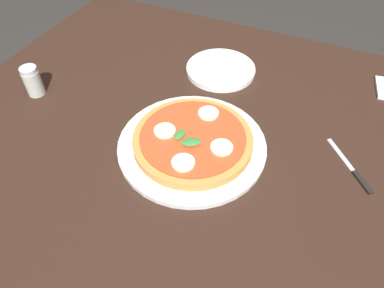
% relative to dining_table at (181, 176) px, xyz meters
% --- Properties ---
extents(ground_plane, '(6.00, 6.00, 0.00)m').
position_rel_dining_table_xyz_m(ground_plane, '(0.00, 0.00, -0.66)').
color(ground_plane, '#2D2B28').
extents(dining_table, '(1.18, 1.12, 0.75)m').
position_rel_dining_table_xyz_m(dining_table, '(0.00, 0.00, 0.00)').
color(dining_table, black).
rests_on(dining_table, ground_plane).
extents(serving_tray, '(0.32, 0.32, 0.01)m').
position_rel_dining_table_xyz_m(serving_tray, '(0.02, 0.01, 0.11)').
color(serving_tray, silver).
rests_on(serving_tray, dining_table).
extents(pizza, '(0.26, 0.26, 0.03)m').
position_rel_dining_table_xyz_m(pizza, '(0.02, 0.01, 0.12)').
color(pizza, '#C6843F').
rests_on(pizza, serving_tray).
extents(plate_white, '(0.18, 0.18, 0.01)m').
position_rel_dining_table_xyz_m(plate_white, '(-0.02, 0.30, 0.11)').
color(plate_white, white).
rests_on(plate_white, dining_table).
extents(knife, '(0.11, 0.12, 0.01)m').
position_rel_dining_table_xyz_m(knife, '(0.35, 0.09, 0.10)').
color(knife, black).
rests_on(knife, dining_table).
extents(pepper_shaker, '(0.04, 0.04, 0.08)m').
position_rel_dining_table_xyz_m(pepper_shaker, '(-0.41, 0.02, 0.14)').
color(pepper_shaker, '#B2B7AD').
rests_on(pepper_shaker, dining_table).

